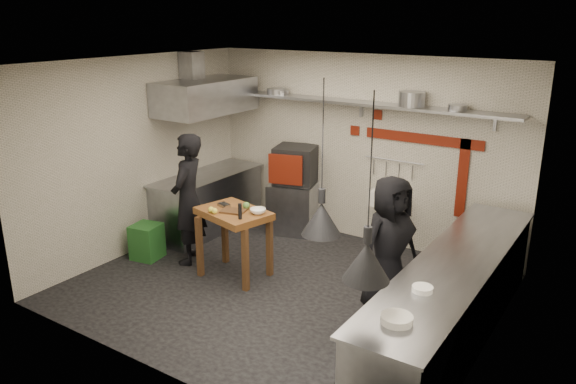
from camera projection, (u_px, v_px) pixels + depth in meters
The scene contains 47 objects.
floor at pixel (283, 288), 7.14m from camera, with size 5.00×5.00×0.00m, color black.
ceiling at pixel (282, 64), 6.29m from camera, with size 5.00×5.00×0.00m, color beige.
wall_back at pixel (361, 149), 8.38m from camera, with size 5.00×0.04×2.80m, color beige.
wall_front at pixel (152, 239), 5.05m from camera, with size 5.00×0.04×2.80m, color beige.
wall_left at pixel (138, 155), 8.03m from camera, with size 0.04×4.20×2.80m, color beige.
wall_right at pixel (497, 224), 5.40m from camera, with size 0.04×4.20×2.80m, color beige.
red_band_horiz at pixel (423, 139), 7.78m from camera, with size 1.70×0.02×0.14m, color maroon.
red_band_vert at pixel (462, 179), 7.61m from camera, with size 0.14×0.02×1.10m, color maroon.
red_tile_a at pixel (377, 115), 8.07m from camera, with size 0.14×0.02×0.14m, color maroon.
red_tile_b at pixel (355, 131), 8.34m from camera, with size 0.14×0.02×0.14m, color maroon.
back_shelf at pixel (357, 103), 8.02m from camera, with size 4.60×0.34×0.04m, color gray.
shelf_bracket_left at pixel (257, 98), 9.17m from camera, with size 0.04×0.06×0.24m, color gray.
shelf_bracket_mid at pixel (362, 108), 8.17m from camera, with size 0.04×0.06×0.24m, color gray.
shelf_bracket_right at pixel (496, 122), 7.17m from camera, with size 0.04×0.06×0.24m, color gray.
pan_far_left at pixel (277, 91), 8.74m from camera, with size 0.31×0.31×0.09m, color gray.
pan_mid_left at pixel (282, 92), 8.69m from camera, with size 0.22×0.22×0.07m, color gray.
stock_pot at pixel (412, 99), 7.56m from camera, with size 0.36×0.36×0.20m, color gray.
pan_right at pixel (458, 108), 7.24m from camera, with size 0.24×0.24×0.08m, color gray.
oven_stand at pixel (293, 207), 8.92m from camera, with size 0.70×0.64×0.80m, color gray.
combi_oven at pixel (296, 165), 8.75m from camera, with size 0.61×0.57×0.58m, color black.
oven_door at pixel (285, 170), 8.47m from camera, with size 0.53×0.03×0.46m, color maroon.
oven_glass at pixel (284, 168), 8.53m from camera, with size 0.36×0.02×0.34m, color black.
hand_sink at pixel (388, 198), 8.14m from camera, with size 0.46×0.34×0.22m, color white.
sink_tap at pixel (388, 186), 8.08m from camera, with size 0.03×0.03×0.14m, color gray.
sink_drain at pixel (385, 227), 8.24m from camera, with size 0.06×0.06×0.66m, color gray.
utensil_rail at pixel (394, 160), 8.09m from camera, with size 0.02×0.02×0.90m, color gray.
counter_right at pixel (452, 303), 5.87m from camera, with size 0.70×3.80×0.90m, color gray.
counter_right_top at pixel (456, 262), 5.73m from camera, with size 0.76×3.90×0.03m, color gray.
plate_stack at pixel (397, 319), 4.56m from camera, with size 0.26×0.26×0.07m, color white.
small_bowl_right at pixel (423, 289), 5.08m from camera, with size 0.19×0.19×0.05m, color white.
counter_left at pixel (208, 203), 8.97m from camera, with size 0.70×1.90×0.90m, color gray.
counter_left_top at pixel (207, 175), 8.83m from camera, with size 0.76×2.00×0.03m, color gray.
extractor_hood at pixel (206, 96), 8.43m from camera, with size 0.78×1.60×0.50m, color gray.
hood_duct at pixel (192, 69), 8.44m from camera, with size 0.28×0.28×0.50m, color gray.
green_bin at pixel (147, 241), 7.97m from camera, with size 0.37×0.37×0.50m, color #226024.
prep_table at pixel (234, 243), 7.36m from camera, with size 0.92×0.64×0.92m, color brown, non-canonical shape.
cutting_board at pixel (233, 211), 7.16m from camera, with size 0.30×0.21×0.03m, color #53341C.
pepper_mill at pixel (240, 211), 6.89m from camera, with size 0.05×0.05×0.20m, color black.
lemon_a at pixel (211, 210), 7.13m from camera, with size 0.08×0.08×0.08m, color yellow.
lemon_b at pixel (215, 211), 7.09m from camera, with size 0.08×0.08×0.08m, color yellow.
veg_ball at pixel (246, 206), 7.25m from camera, with size 0.10×0.10×0.10m, color #507E37.
steel_tray at pixel (224, 205), 7.39m from camera, with size 0.17×0.11×0.03m, color gray.
bowl at pixel (258, 211), 7.10m from camera, with size 0.20×0.20×0.06m, color white.
heat_lamp_near at pixel (322, 159), 5.15m from camera, with size 0.38×0.38×1.48m, color black, non-canonical shape.
heat_lamp_far at pixel (370, 190), 4.36m from camera, with size 0.39×0.39×1.55m, color black, non-canonical shape.
chef_left at pixel (188, 199), 7.68m from camera, with size 0.67×0.44×1.83m, color black.
chef_right at pixel (390, 245), 6.42m from camera, with size 0.80×0.52×1.63m, color black.
Camera 1 is at (3.61, -5.32, 3.33)m, focal length 35.00 mm.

